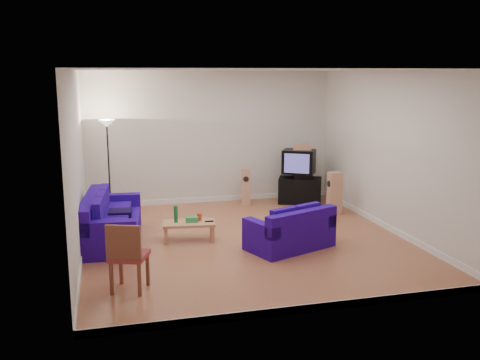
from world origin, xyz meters
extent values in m
cube|color=brown|center=(0.00, 0.00, 0.00)|extent=(6.00, 6.50, 0.01)
cube|color=white|center=(0.00, 0.00, 3.20)|extent=(6.00, 6.50, 0.01)
cube|color=silver|center=(0.00, 3.25, 1.60)|extent=(6.00, 0.01, 3.20)
cube|color=silver|center=(0.00, -3.25, 1.60)|extent=(6.00, 0.01, 3.20)
cube|color=silver|center=(-3.00, 0.00, 1.60)|extent=(0.01, 6.50, 3.20)
cube|color=silver|center=(3.00, 0.00, 1.60)|extent=(0.01, 6.50, 3.20)
cube|color=white|center=(0.00, 3.24, 0.06)|extent=(6.00, 0.02, 0.12)
cube|color=white|center=(0.00, -3.24, 0.06)|extent=(6.00, 0.02, 0.12)
cube|color=white|center=(-2.99, 0.00, 0.06)|extent=(0.02, 6.50, 0.12)
cube|color=white|center=(2.99, 0.00, 0.06)|extent=(0.02, 6.50, 0.12)
cube|color=#1E095D|center=(-2.45, 0.57, 0.22)|extent=(1.22, 2.38, 0.44)
cube|color=#1E095D|center=(-2.83, 0.60, 0.66)|extent=(0.46, 2.30, 0.45)
cube|color=#1E095D|center=(-2.35, 1.59, 0.56)|extent=(1.01, 0.33, 0.25)
cube|color=#1E095D|center=(-2.55, -0.46, 0.56)|extent=(1.01, 0.33, 0.25)
cube|color=black|center=(-2.29, 0.55, 0.54)|extent=(0.46, 0.46, 0.13)
cube|color=#1E095D|center=(0.67, -0.63, 0.19)|extent=(1.73, 1.35, 0.38)
cube|color=#1E095D|center=(0.79, -0.93, 0.57)|extent=(1.49, 0.74, 0.39)
cube|color=#1E095D|center=(0.05, -0.87, 0.48)|extent=(0.49, 0.87, 0.22)
cube|color=#1E095D|center=(1.29, -0.38, 0.48)|extent=(0.49, 0.87, 0.22)
cube|color=black|center=(0.62, -0.50, 0.47)|extent=(0.47, 0.47, 0.11)
cube|color=tan|center=(-1.04, 0.28, 0.33)|extent=(1.04, 0.61, 0.05)
cube|color=tan|center=(-1.50, 0.14, 0.15)|extent=(0.07, 0.07, 0.31)
cube|color=tan|center=(-1.45, 0.53, 0.15)|extent=(0.07, 0.07, 0.31)
cube|color=tan|center=(-0.62, 0.03, 0.15)|extent=(0.07, 0.07, 0.31)
cube|color=tan|center=(-0.57, 0.42, 0.15)|extent=(0.07, 0.07, 0.31)
cylinder|color=#197233|center=(-1.27, 0.32, 0.52)|extent=(0.10, 0.10, 0.33)
cube|color=green|center=(-0.98, 0.28, 0.41)|extent=(0.26, 0.16, 0.10)
cylinder|color=red|center=(-0.82, 0.37, 0.42)|extent=(0.10, 0.10, 0.13)
cube|color=black|center=(-0.66, 0.21, 0.37)|extent=(0.16, 0.05, 0.02)
cube|color=black|center=(2.08, 2.57, 0.31)|extent=(1.17, 0.93, 0.63)
cube|color=black|center=(2.13, 2.53, 0.68)|extent=(0.54, 0.47, 0.11)
cube|color=black|center=(2.05, 2.61, 1.02)|extent=(0.93, 0.86, 0.58)
cube|color=navy|center=(1.90, 2.37, 1.02)|extent=(0.53, 0.33, 0.46)
cube|color=tan|center=(2.12, 2.57, 1.39)|extent=(0.47, 0.32, 0.15)
cube|color=tan|center=(0.74, 2.70, 0.45)|extent=(0.27, 0.31, 0.90)
cylinder|color=black|center=(0.70, 2.57, 0.66)|extent=(0.13, 0.05, 0.13)
cube|color=tan|center=(2.45, 1.38, 0.48)|extent=(0.29, 0.23, 0.96)
cylinder|color=black|center=(2.30, 1.37, 0.71)|extent=(0.02, 0.14, 0.14)
cylinder|color=black|center=(-2.45, 2.56, 0.02)|extent=(0.28, 0.28, 0.03)
cylinder|color=black|center=(-2.45, 2.56, 1.03)|extent=(0.03, 0.03, 2.01)
cone|color=white|center=(-2.45, 2.56, 2.06)|extent=(0.37, 0.37, 0.16)
cube|color=brown|center=(-2.52, -2.00, 0.25)|extent=(0.06, 0.06, 0.51)
cube|color=brown|center=(-2.37, -1.61, 0.25)|extent=(0.06, 0.06, 0.51)
cube|color=brown|center=(-2.14, -2.14, 0.25)|extent=(0.06, 0.06, 0.51)
cube|color=brown|center=(-1.99, -1.76, 0.25)|extent=(0.06, 0.06, 0.51)
cube|color=maroon|center=(-2.25, -1.88, 0.53)|extent=(0.65, 0.65, 0.07)
cube|color=brown|center=(-2.34, -2.09, 0.80)|extent=(0.49, 0.22, 0.51)
camera|label=1|loc=(-2.53, -9.46, 3.15)|focal=40.00mm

